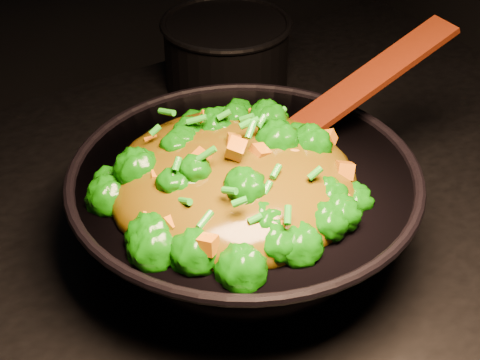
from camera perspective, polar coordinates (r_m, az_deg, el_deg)
wok at (r=0.94m, az=0.33°, el=-2.49°), size 0.50×0.50×0.12m
stir_fry at (r=0.86m, az=-0.60°, el=2.26°), size 0.30×0.30×0.10m
spatula at (r=0.99m, az=8.87°, el=6.90°), size 0.30×0.06×0.13m
back_pot at (r=1.31m, az=-1.06°, el=9.83°), size 0.25×0.25×0.12m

